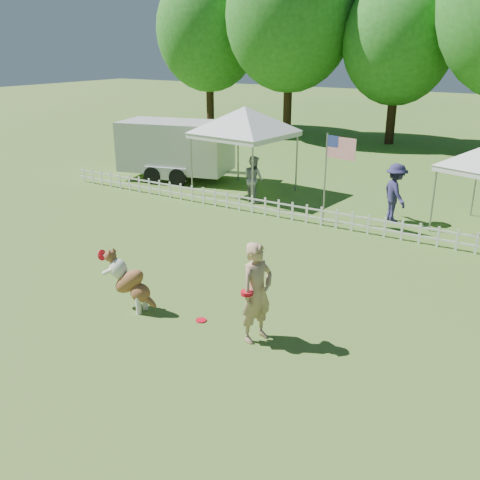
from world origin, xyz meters
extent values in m
plane|color=#386C22|center=(0.00, 0.00, 0.00)|extent=(120.00, 120.00, 0.00)
imported|color=tan|center=(1.51, 0.06, 0.97)|extent=(0.65, 0.81, 1.95)
cylinder|color=red|center=(0.20, 0.07, 0.01)|extent=(0.30, 0.30, 0.02)
imported|color=#939398|center=(-3.42, 8.22, 0.83)|extent=(0.98, 0.88, 1.65)
imported|color=#27244E|center=(1.49, 8.67, 0.92)|extent=(1.29, 1.35, 1.84)
camera|label=1|loc=(6.01, -7.68, 5.29)|focal=40.00mm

